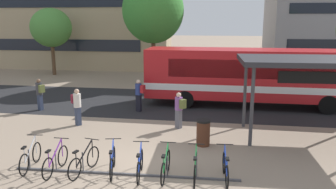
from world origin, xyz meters
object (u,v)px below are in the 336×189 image
parked_bicycle_black_2 (84,162)px  parked_bicycle_blue_7 (225,169)px  street_tree_2 (51,28)px  trash_bin (203,133)px  parked_bicycle_green_6 (195,168)px  commuter_maroon_pack_3 (77,104)px  parked_bicycle_blue_3 (113,162)px  parked_bicycle_blue_4 (140,165)px  city_bus (252,75)px  transit_shelter (311,64)px  parked_bicycle_silver_0 (31,157)px  commuter_olive_pack_0 (40,92)px  parked_bicycle_green_5 (166,166)px  street_tree_0 (153,10)px  commuter_olive_pack_1 (179,108)px  commuter_red_pack_2 (139,93)px  parked_bicycle_purple_1 (56,161)px

parked_bicycle_black_2 → parked_bicycle_blue_7: size_ratio=0.99×
street_tree_2 → trash_bin: bearing=-47.7°
parked_bicycle_green_6 → commuter_maroon_pack_3: commuter_maroon_pack_3 is taller
street_tree_2 → parked_bicycle_green_6: bearing=-52.8°
parked_bicycle_blue_3 → trash_bin: size_ratio=1.64×
parked_bicycle_blue_4 → trash_bin: trash_bin is taller
city_bus → parked_bicycle_blue_3: city_bus is taller
transit_shelter → street_tree_2: bearing=140.3°
city_bus → parked_bicycle_silver_0: (-7.86, -9.60, -1.39)m
parked_bicycle_blue_3 → commuter_olive_pack_0: 9.28m
parked_bicycle_green_5 → transit_shelter: 7.31m
parked_bicycle_blue_3 → commuter_maroon_pack_3: size_ratio=0.98×
street_tree_0 → commuter_olive_pack_1: bearing=-73.3°
parked_bicycle_silver_0 → street_tree_0: (0.90, 16.25, 5.12)m
street_tree_2 → transit_shelter: bearing=-37.5°
parked_bicycle_blue_4 → parked_bicycle_green_6: size_ratio=0.99×
commuter_olive_pack_1 → trash_bin: 2.32m
transit_shelter → commuter_olive_pack_0: 13.46m
parked_bicycle_blue_3 → parked_bicycle_green_6: same height
parked_bicycle_blue_7 → commuter_olive_pack_0: bearing=50.9°
trash_bin → parked_bicycle_silver_0: bearing=-151.6°
city_bus → commuter_maroon_pack_3: (-8.26, -4.92, -0.78)m
city_bus → transit_shelter: 5.58m
parked_bicycle_blue_7 → trash_bin: (-0.82, 2.86, 0.13)m
commuter_olive_pack_0 → parked_bicycle_green_6: bearing=172.9°
city_bus → parked_bicycle_blue_4: (-4.18, -9.66, -1.39)m
parked_bicycle_green_5 → parked_bicycle_silver_0: bearing=89.9°
parked_bicycle_blue_7 → parked_bicycle_blue_4: bearing=89.0°
commuter_red_pack_2 → city_bus: bearing=-145.3°
parked_bicycle_green_5 → trash_bin: 3.12m
parked_bicycle_blue_3 → parked_bicycle_green_6: (2.63, -0.07, 0.00)m
parked_bicycle_green_5 → commuter_olive_pack_1: (-0.18, 4.91, 0.57)m
commuter_olive_pack_0 → commuter_olive_pack_1: (7.78, -1.98, -0.04)m
transit_shelter → street_tree_0: street_tree_0 is taller
parked_bicycle_blue_3 → commuter_olive_pack_1: size_ratio=1.03×
parked_bicycle_green_5 → parked_bicycle_blue_3: bearing=88.1°
parked_bicycle_blue_7 → parked_bicycle_green_6: bearing=92.8°
transit_shelter → commuter_red_pack_2: bearing=156.7°
parked_bicycle_blue_7 → parked_bicycle_black_2: bearing=87.9°
parked_bicycle_silver_0 → street_tree_0: size_ratio=0.21×
parked_bicycle_blue_7 → commuter_olive_pack_0: size_ratio=1.00×
parked_bicycle_green_5 → parked_bicycle_green_6: (0.92, -0.02, 0.00)m
city_bus → commuter_olive_pack_1: bearing=53.6°
commuter_olive_pack_1 → street_tree_2: street_tree_2 is taller
commuter_red_pack_2 → street_tree_2: size_ratio=0.30×
parked_bicycle_blue_3 → parked_bicycle_blue_4: 0.92m
parked_bicycle_blue_4 → trash_bin: 3.51m
parked_bicycle_purple_1 → parked_bicycle_blue_4: (2.73, 0.10, 0.00)m
parked_bicycle_green_5 → commuter_olive_pack_1: commuter_olive_pack_1 is taller
parked_bicycle_purple_1 → trash_bin: 5.49m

